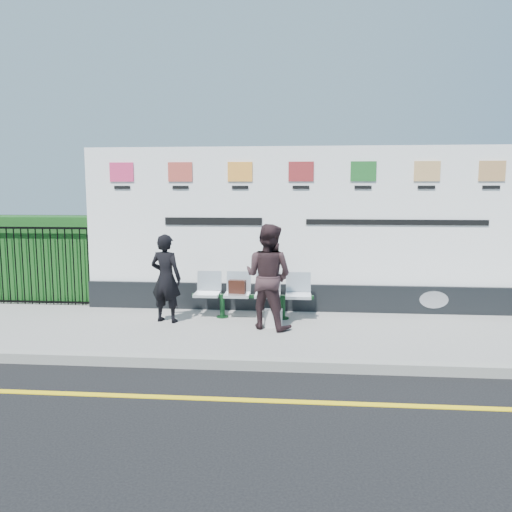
# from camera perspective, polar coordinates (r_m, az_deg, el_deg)

# --- Properties ---
(ground) EXTENTS (80.00, 80.00, 0.00)m
(ground) POSITION_cam_1_polar(r_m,az_deg,el_deg) (5.81, -0.14, -16.21)
(ground) COLOR black
(pavement) EXTENTS (14.00, 3.00, 0.12)m
(pavement) POSITION_cam_1_polar(r_m,az_deg,el_deg) (8.14, 1.42, -8.73)
(pavement) COLOR gray
(pavement) RESTS_ON ground
(kerb) EXTENTS (14.00, 0.18, 0.14)m
(kerb) POSITION_cam_1_polar(r_m,az_deg,el_deg) (6.71, 0.62, -12.23)
(kerb) COLOR gray
(kerb) RESTS_ON ground
(yellow_line) EXTENTS (14.00, 0.10, 0.01)m
(yellow_line) POSITION_cam_1_polar(r_m,az_deg,el_deg) (5.81, -0.14, -16.17)
(yellow_line) COLOR yellow
(yellow_line) RESTS_ON ground
(billboard) EXTENTS (8.00, 0.30, 3.00)m
(billboard) POSITION_cam_1_polar(r_m,az_deg,el_deg) (9.20, 5.08, 1.77)
(billboard) COLOR black
(billboard) RESTS_ON pavement
(hedge) EXTENTS (2.35, 0.70, 1.70)m
(hedge) POSITION_cam_1_polar(r_m,az_deg,el_deg) (10.93, -22.63, -0.24)
(hedge) COLOR #174B18
(hedge) RESTS_ON pavement
(railing) EXTENTS (2.05, 0.06, 1.54)m
(railing) POSITION_cam_1_polar(r_m,az_deg,el_deg) (10.55, -23.73, -1.00)
(railing) COLOR black
(railing) RESTS_ON pavement
(bench) EXTENTS (2.03, 0.54, 0.43)m
(bench) POSITION_cam_1_polar(r_m,az_deg,el_deg) (8.74, -0.41, -5.70)
(bench) COLOR silver
(bench) RESTS_ON pavement
(woman_left) EXTENTS (0.62, 0.48, 1.50)m
(woman_left) POSITION_cam_1_polar(r_m,az_deg,el_deg) (8.53, -10.26, -2.52)
(woman_left) COLOR black
(woman_left) RESTS_ON pavement
(woman_right) EXTENTS (1.01, 0.92, 1.69)m
(woman_right) POSITION_cam_1_polar(r_m,az_deg,el_deg) (8.01, 1.40, -2.35)
(woman_right) COLOR #301F22
(woman_right) RESTS_ON pavement
(handbag_brown) EXTENTS (0.31, 0.16, 0.23)m
(handbag_brown) POSITION_cam_1_polar(r_m,az_deg,el_deg) (8.70, -2.16, -3.53)
(handbag_brown) COLOR black
(handbag_brown) RESTS_ON bench
(carrier_bag_white) EXTENTS (0.29, 0.17, 0.29)m
(carrier_bag_white) POSITION_cam_1_polar(r_m,az_deg,el_deg) (8.21, 2.00, -7.11)
(carrier_bag_white) COLOR silver
(carrier_bag_white) RESTS_ON pavement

